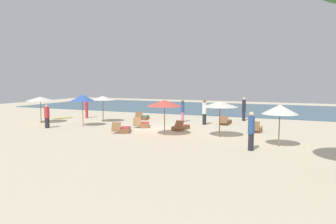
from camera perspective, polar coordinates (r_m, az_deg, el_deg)
The scene contains 21 objects.
ground_plane at distance 22.10m, azimuth -1.79°, elevation -3.07°, with size 60.00×60.00×0.00m, color beige.
ocean_water at distance 38.07m, azimuth 9.09°, elevation 0.69°, with size 48.00×16.00×0.06m, color #3D6075.
umbrella_0 at distance 26.04m, azimuth -11.71°, elevation 2.49°, with size 1.94×1.94×2.12m.
umbrella_1 at distance 26.86m, azimuth -22.09°, elevation 2.23°, with size 2.20×2.20×2.09m.
umbrella_2 at distance 19.37m, azimuth -0.63°, elevation 1.61°, with size 2.21×2.21×2.19m.
umbrella_3 at distance 23.94m, azimuth -15.22°, elevation 2.48°, with size 1.72×1.72×2.33m.
umbrella_4 at distance 19.03m, azimuth 9.37°, elevation 1.42°, with size 2.15×2.15×2.16m.
umbrella_5 at distance 17.08m, azimuth 19.57°, elevation 0.45°, with size 1.82×1.82×2.17m.
lounger_0 at distance 20.92m, azimuth -7.89°, elevation -3.14°, with size 1.24×1.78×0.69m.
lounger_1 at distance 23.07m, azimuth -4.34°, elevation -2.26°, with size 1.24×1.75×0.73m.
lounger_2 at distance 21.81m, azimuth 15.76°, elevation -2.94°, with size 0.69×1.68×0.73m.
lounger_3 at distance 21.65m, azimuth 2.29°, elevation -2.79°, with size 0.88×1.73×0.73m.
lounger_4 at distance 27.38m, azimuth -4.40°, elevation -0.97°, with size 1.01×1.77×0.70m.
lounger_5 at distance 24.78m, azimuth 10.41°, elevation -1.79°, with size 0.61×1.68×0.71m.
person_0 at distance 25.56m, azimuth 2.64°, elevation 0.31°, with size 0.40×0.40×1.85m.
person_1 at distance 28.96m, azimuth -14.51°, elevation 0.86°, with size 0.34×0.34×1.91m.
person_2 at distance 15.82m, azimuth 14.80°, elevation -3.27°, with size 0.45×0.45×1.90m.
person_3 at distance 27.00m, azimuth 13.55°, elevation 0.59°, with size 0.41×0.41×1.96m.
person_4 at distance 24.21m, azimuth 6.60°, elevation 0.01°, with size 0.38×0.38×1.92m.
person_5 at distance 24.02m, azimuth -21.04°, elevation -0.73°, with size 0.48×0.48×1.67m.
surfboard at distance 29.57m, azimuth -18.46°, elevation -1.02°, with size 1.33×1.76×0.07m.
Camera 1 is at (9.24, -19.77, 3.45)m, focal length 33.72 mm.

